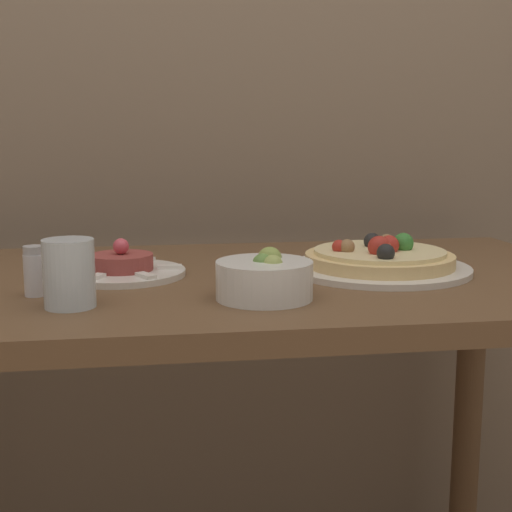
{
  "coord_description": "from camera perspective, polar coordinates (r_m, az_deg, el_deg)",
  "views": [
    {
      "loc": [
        -0.12,
        -0.8,
        1.0
      ],
      "look_at": [
        0.04,
        0.28,
        0.8
      ],
      "focal_mm": 50.0,
      "sensor_mm": 36.0,
      "label": 1
    }
  ],
  "objects": [
    {
      "name": "dining_table",
      "position": [
        1.19,
        -2.49,
        -7.2
      ],
      "size": [
        1.25,
        0.66,
        0.76
      ],
      "color": "brown",
      "rests_on": "ground_plane"
    },
    {
      "name": "pizza_plate",
      "position": [
        1.2,
        9.85,
        -0.35
      ],
      "size": [
        0.3,
        0.3,
        0.07
      ],
      "color": "silver",
      "rests_on": "dining_table"
    },
    {
      "name": "tartare_plate",
      "position": [
        1.17,
        -10.7,
        -0.97
      ],
      "size": [
        0.21,
        0.21,
        0.06
      ],
      "color": "silver",
      "rests_on": "dining_table"
    },
    {
      "name": "drinking_glass",
      "position": [
        0.98,
        -14.72,
        -1.36
      ],
      "size": [
        0.07,
        0.07,
        0.09
      ],
      "color": "silver",
      "rests_on": "dining_table"
    },
    {
      "name": "salt_shaker",
      "position": [
        1.06,
        -17.31,
        -1.17
      ],
      "size": [
        0.03,
        0.03,
        0.07
      ],
      "color": "silver",
      "rests_on": "dining_table"
    },
    {
      "name": "small_bowl",
      "position": [
        0.99,
        0.7,
        -1.79
      ],
      "size": [
        0.14,
        0.14,
        0.07
      ],
      "color": "white",
      "rests_on": "dining_table"
    }
  ]
}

